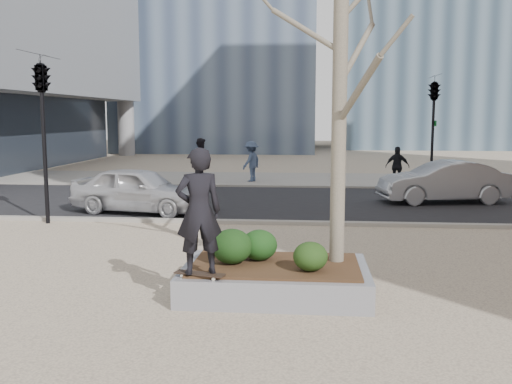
# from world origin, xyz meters

# --- Properties ---
(ground) EXTENTS (120.00, 120.00, 0.00)m
(ground) POSITION_xyz_m (0.00, 0.00, 0.00)
(ground) COLOR tan
(ground) RESTS_ON ground
(street) EXTENTS (60.00, 8.00, 0.02)m
(street) POSITION_xyz_m (0.00, 10.00, 0.01)
(street) COLOR black
(street) RESTS_ON ground
(far_sidewalk) EXTENTS (60.00, 6.00, 0.02)m
(far_sidewalk) POSITION_xyz_m (0.00, 17.00, 0.01)
(far_sidewalk) COLOR gray
(far_sidewalk) RESTS_ON ground
(planter) EXTENTS (3.00, 2.00, 0.45)m
(planter) POSITION_xyz_m (1.00, 0.00, 0.23)
(planter) COLOR gray
(planter) RESTS_ON ground
(planter_mulch) EXTENTS (2.70, 1.70, 0.04)m
(planter_mulch) POSITION_xyz_m (1.00, 0.00, 0.47)
(planter_mulch) COLOR #382314
(planter_mulch) RESTS_ON planter
(sycamore_tree) EXTENTS (2.80, 2.80, 6.60)m
(sycamore_tree) POSITION_xyz_m (2.00, 0.30, 3.79)
(sycamore_tree) COLOR gray
(sycamore_tree) RESTS_ON planter_mulch
(shrub_left) EXTENTS (0.67, 0.67, 0.57)m
(shrub_left) POSITION_xyz_m (0.29, -0.04, 0.77)
(shrub_left) COLOR black
(shrub_left) RESTS_ON planter_mulch
(shrub_middle) EXTENTS (0.60, 0.60, 0.51)m
(shrub_middle) POSITION_xyz_m (0.72, 0.23, 0.75)
(shrub_middle) COLOR #1A3C13
(shrub_middle) RESTS_ON planter_mulch
(shrub_right) EXTENTS (0.54, 0.54, 0.46)m
(shrub_right) POSITION_xyz_m (1.56, -0.37, 0.72)
(shrub_right) COLOR #1B3912
(shrub_right) RESTS_ON planter_mulch
(skateboard) EXTENTS (0.81, 0.39, 0.08)m
(skateboard) POSITION_xyz_m (-0.10, -0.78, 0.49)
(skateboard) COLOR black
(skateboard) RESTS_ON planter
(skateboarder) EXTENTS (0.80, 0.66, 1.89)m
(skateboarder) POSITION_xyz_m (-0.10, -0.78, 1.47)
(skateboarder) COLOR black
(skateboarder) RESTS_ON skateboard
(police_car) EXTENTS (4.26, 2.39, 1.37)m
(police_car) POSITION_xyz_m (-3.51, 7.41, 0.71)
(police_car) COLOR #BABABF
(police_car) RESTS_ON street
(car_silver) EXTENTS (4.41, 2.17, 1.39)m
(car_silver) POSITION_xyz_m (6.01, 10.31, 0.72)
(car_silver) COLOR #9C9FA4
(car_silver) RESTS_ON street
(pedestrian_a) EXTENTS (0.90, 1.06, 1.89)m
(pedestrian_a) POSITION_xyz_m (-3.27, 16.21, 0.97)
(pedestrian_a) COLOR black
(pedestrian_a) RESTS_ON far_sidewalk
(pedestrian_b) EXTENTS (1.10, 1.32, 1.78)m
(pedestrian_b) POSITION_xyz_m (-0.99, 15.93, 0.91)
(pedestrian_b) COLOR #374763
(pedestrian_b) RESTS_ON far_sidewalk
(pedestrian_c) EXTENTS (1.01, 0.56, 1.63)m
(pedestrian_c) POSITION_xyz_m (5.16, 14.66, 0.84)
(pedestrian_c) COLOR black
(pedestrian_c) RESTS_ON far_sidewalk
(traffic_light_near) EXTENTS (0.60, 2.48, 4.50)m
(traffic_light_near) POSITION_xyz_m (-5.50, 5.60, 2.25)
(traffic_light_near) COLOR black
(traffic_light_near) RESTS_ON ground
(traffic_light_far) EXTENTS (0.60, 2.48, 4.50)m
(traffic_light_far) POSITION_xyz_m (6.50, 14.60, 2.25)
(traffic_light_far) COLOR black
(traffic_light_far) RESTS_ON ground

